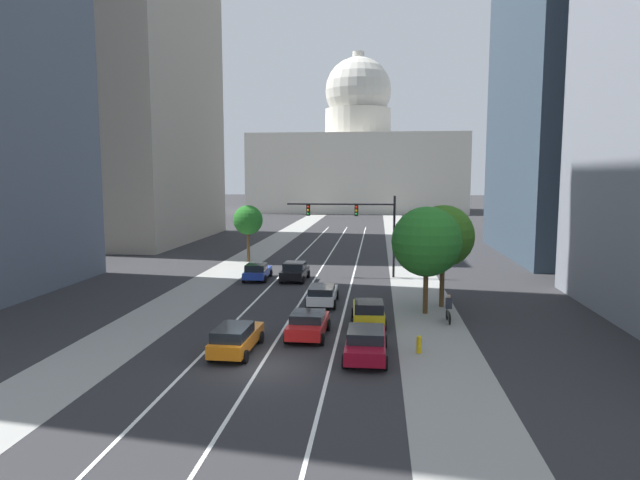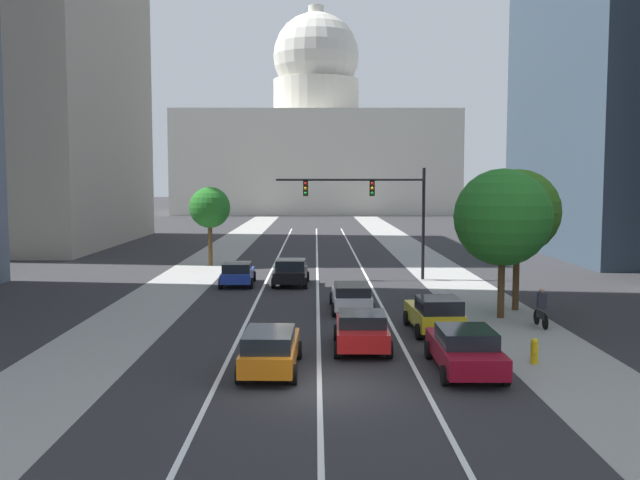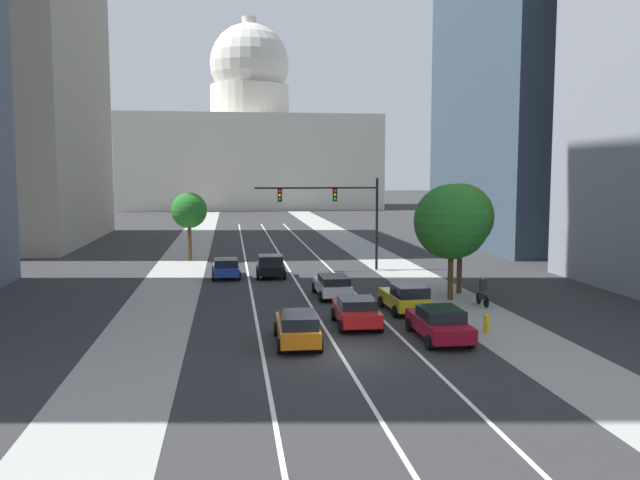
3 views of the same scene
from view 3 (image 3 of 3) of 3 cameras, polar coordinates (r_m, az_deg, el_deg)
name	(u,v)px [view 3 (image 3 of 3)]	position (r m, az deg, el deg)	size (l,w,h in m)	color
ground_plane	(275,247)	(67.12, -3.88, -0.62)	(400.00, 400.00, 0.00)	#2B2B2D
sidewalk_left	(186,255)	(62.14, -11.44, -1.24)	(4.13, 130.00, 0.01)	gray
sidewalk_right	(368,252)	(63.36, 4.14, -1.00)	(4.13, 130.00, 0.01)	gray
lane_stripe_left	(247,269)	(52.11, -6.31, -2.51)	(0.16, 90.00, 0.01)	white
lane_stripe_center	(288,268)	(52.29, -2.76, -2.45)	(0.16, 90.00, 0.01)	white
lane_stripe_right	(329,268)	(52.67, 0.75, -2.39)	(0.16, 90.00, 0.01)	white
office_tower_far_left	(4,34)	(79.72, -25.60, 15.72)	(17.03, 29.10, 43.87)	#9E9384
office_tower_far_right	(547,70)	(73.52, 18.95, 13.72)	(17.18, 25.15, 35.92)	#334251
capitol_building	(250,146)	(142.19, -6.02, 8.08)	(52.27, 26.03, 39.59)	beige
car_orange	(298,327)	(29.35, -1.95, -7.51)	(2.01, 4.60, 1.51)	orange
car_black	(271,266)	(48.18, -4.27, -2.22)	(2.20, 4.14, 1.56)	black
car_white	(332,285)	(40.26, 1.08, -3.90)	(2.03, 4.60, 1.39)	silver
car_red	(356,311)	(32.80, 3.16, -6.15)	(2.18, 4.16, 1.43)	red
car_blue	(226,268)	(48.01, -8.11, -2.37)	(2.10, 4.31, 1.42)	#1E389E
car_yellow	(405,298)	(36.20, 7.38, -4.95)	(2.16, 4.10, 1.60)	yellow
car_crimson	(439,323)	(30.68, 10.24, -7.04)	(2.12, 4.80, 1.49)	maroon
traffic_signal_mast	(339,205)	(50.69, 1.64, 3.01)	(9.49, 0.39, 7.14)	black
fire_hydrant	(486,323)	(32.52, 14.15, -6.95)	(0.26, 0.35, 0.91)	yellow
cyclist	(483,291)	(38.72, 13.85, -4.31)	(0.37, 1.70, 1.72)	black
street_tree_far_right	(460,217)	(42.02, 12.01, 1.97)	(4.15, 4.15, 6.90)	#51381E
street_tree_near_left	(189,211)	(57.37, -11.22, 2.50)	(3.03, 3.03, 5.86)	#51381E
street_tree_mid_right	(452,222)	(39.73, 11.27, 1.55)	(4.46, 4.46, 6.90)	#51381E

